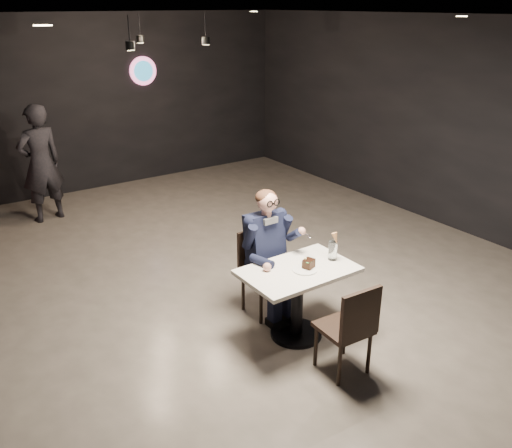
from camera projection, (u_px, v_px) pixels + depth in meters
floor at (244, 280)px, 6.60m from camera, size 9.00×9.00×0.00m
wall_sign at (143, 71)px, 9.67m from camera, size 0.50×0.06×0.50m
pendant_lights at (157, 24)px, 7.03m from camera, size 1.40×1.20×0.36m
main_table at (297, 303)px, 5.37m from camera, size 1.10×0.70×0.75m
chair_far at (265, 274)px, 5.75m from camera, size 0.42×0.46×0.92m
chair_near at (344, 326)px, 4.83m from camera, size 0.44×0.48×0.92m
seated_man at (265, 252)px, 5.66m from camera, size 0.60×0.80×1.44m
dessert_plate at (305, 270)px, 5.20m from camera, size 0.24×0.24×0.01m
cake_slice at (309, 264)px, 5.21m from camera, size 0.13×0.12×0.08m
mint_leaf at (309, 262)px, 5.16m from camera, size 0.07×0.04×0.01m
sundae_glass at (333, 250)px, 5.38m from camera, size 0.09×0.09×0.20m
wafer_cone at (336, 239)px, 5.30m from camera, size 0.07×0.07×0.12m
passerby at (41, 164)px, 8.12m from camera, size 0.72×0.54×1.79m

